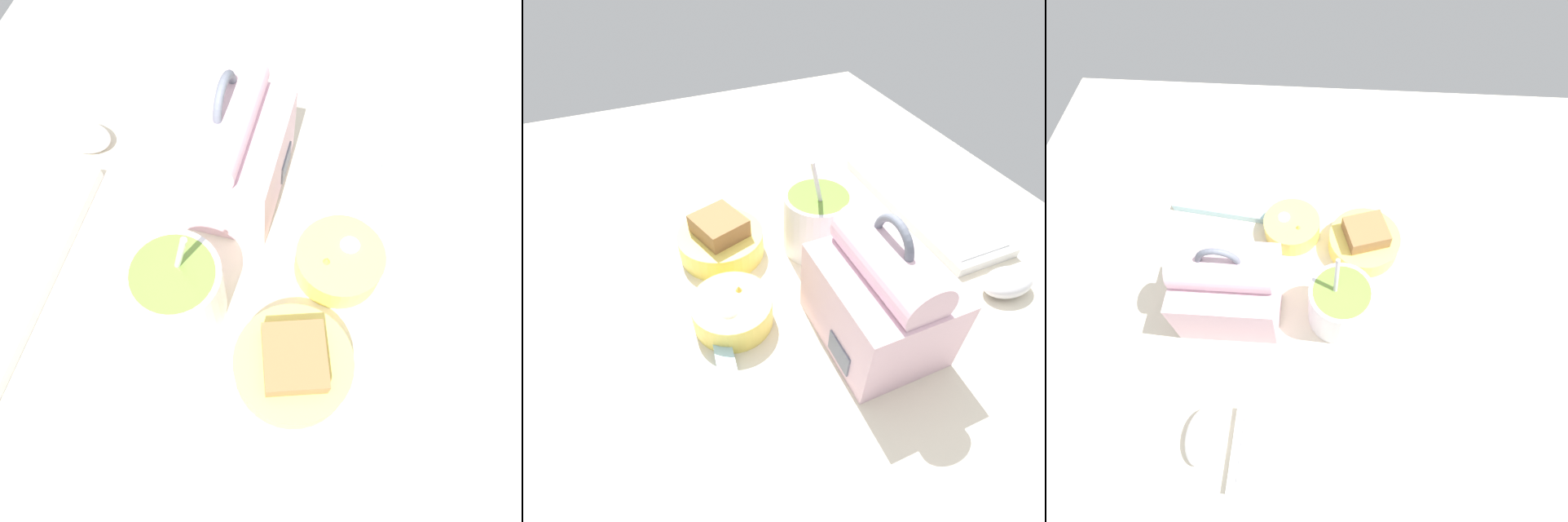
# 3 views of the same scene
# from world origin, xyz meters

# --- Properties ---
(desk_surface) EXTENTS (1.40, 1.10, 0.02)m
(desk_surface) POSITION_xyz_m (0.00, 0.00, 0.01)
(desk_surface) COLOR beige
(desk_surface) RESTS_ON ground
(keyboard) EXTENTS (0.35, 0.12, 0.02)m
(keyboard) POSITION_xyz_m (-0.02, 0.32, 0.03)
(keyboard) COLOR silver
(keyboard) RESTS_ON desk_surface
(lunch_bag) EXTENTS (0.17, 0.14, 0.20)m
(lunch_bag) POSITION_xyz_m (0.19, 0.08, 0.09)
(lunch_bag) COLOR beige
(lunch_bag) RESTS_ON desk_surface
(soup_cup) EXTENTS (0.11, 0.11, 0.17)m
(soup_cup) POSITION_xyz_m (0.00, 0.09, 0.07)
(soup_cup) COLOR silver
(soup_cup) RESTS_ON desk_surface
(bento_bowl_sandwich) EXTENTS (0.14, 0.14, 0.07)m
(bento_bowl_sandwich) POSITION_xyz_m (-0.05, -0.06, 0.05)
(bento_bowl_sandwich) COLOR #EFD65B
(bento_bowl_sandwich) RESTS_ON desk_surface
(bento_bowl_snacks) EXTENTS (0.11, 0.11, 0.05)m
(bento_bowl_snacks) POSITION_xyz_m (0.10, -0.09, 0.04)
(bento_bowl_snacks) COLOR #EFD65B
(bento_bowl_snacks) RESTS_ON desk_surface
(computer_mouse) EXTENTS (0.05, 0.09, 0.03)m
(computer_mouse) POSITION_xyz_m (0.20, 0.31, 0.04)
(computer_mouse) COLOR silver
(computer_mouse) RESTS_ON desk_surface
(chopstick_case) EXTENTS (0.23, 0.05, 0.02)m
(chopstick_case) POSITION_xyz_m (0.24, -0.13, 0.03)
(chopstick_case) COLOR #99C6D6
(chopstick_case) RESTS_ON desk_surface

